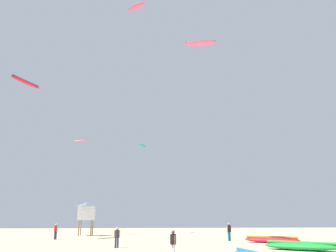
{
  "coord_description": "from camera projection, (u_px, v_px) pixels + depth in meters",
  "views": [
    {
      "loc": [
        -2.98,
        -13.85,
        2.33
      ],
      "look_at": [
        0.0,
        21.52,
        11.91
      ],
      "focal_mm": 35.96,
      "sensor_mm": 36.0,
      "label": 1
    }
  ],
  "objects": [
    {
      "name": "person_midground",
      "position": [
        229.0,
        230.0,
        33.51
      ],
      "size": [
        0.51,
        0.39,
        1.72
      ],
      "rotation": [
        0.0,
        0.0,
        2.08
      ],
      "color": "teal",
      "rests_on": "ground"
    },
    {
      "name": "person_left",
      "position": [
        117.0,
        236.0,
        26.03
      ],
      "size": [
        0.5,
        0.35,
        1.54
      ],
      "rotation": [
        0.0,
        0.0,
        4.53
      ],
      "color": "navy",
      "rests_on": "ground"
    },
    {
      "name": "kite_aloft_2",
      "position": [
        26.0,
        82.0,
        41.12
      ],
      "size": [
        3.3,
        4.44,
        0.87
      ],
      "color": "red"
    },
    {
      "name": "person_foreground",
      "position": [
        173.0,
        242.0,
        19.54
      ],
      "size": [
        0.35,
        0.48,
        1.55
      ],
      "rotation": [
        0.0,
        0.0,
        0.4
      ],
      "color": "silver",
      "rests_on": "ground"
    },
    {
      "name": "kite_grounded_near",
      "position": [
        272.0,
        240.0,
        30.85
      ],
      "size": [
        5.0,
        3.59,
        0.64
      ],
      "color": "red",
      "rests_on": "ground"
    },
    {
      "name": "kite_aloft_0",
      "position": [
        200.0,
        43.0,
        31.93
      ],
      "size": [
        3.22,
        1.63,
        0.41
      ],
      "color": "#E5598C"
    },
    {
      "name": "lifeguard_tower",
      "position": [
        87.0,
        211.0,
        43.1
      ],
      "size": [
        2.3,
        2.3,
        4.15
      ],
      "color": "#8C704C",
      "rests_on": "ground"
    },
    {
      "name": "person_right",
      "position": [
        56.0,
        230.0,
        35.52
      ],
      "size": [
        0.45,
        0.36,
        1.61
      ],
      "rotation": [
        0.0,
        0.0,
        0.96
      ],
      "color": "#2D2D33",
      "rests_on": "ground"
    },
    {
      "name": "kite_grounded_far",
      "position": [
        301.0,
        246.0,
        23.98
      ],
      "size": [
        5.02,
        4.22,
        0.65
      ],
      "color": "green",
      "rests_on": "ground"
    },
    {
      "name": "kite_aloft_1",
      "position": [
        137.0,
        7.0,
        34.79
      ],
      "size": [
        2.14,
        1.89,
        0.54
      ],
      "color": "#E5598C"
    },
    {
      "name": "kite_aloft_4",
      "position": [
        80.0,
        141.0,
        48.58
      ],
      "size": [
        2.85,
        1.32,
        0.36
      ],
      "color": "#E5598C"
    },
    {
      "name": "kite_aloft_3",
      "position": [
        142.0,
        145.0,
        52.62
      ],
      "size": [
        1.86,
        2.68,
        0.63
      ],
      "color": "#19B29E"
    }
  ]
}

